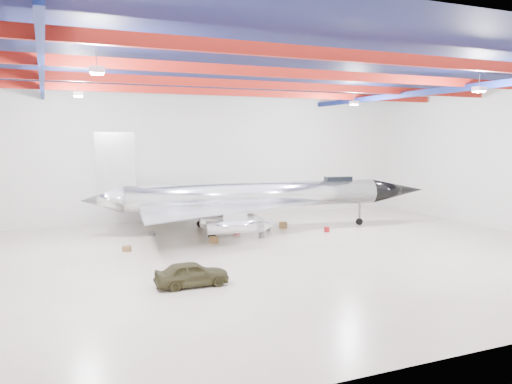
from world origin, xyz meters
name	(u,v)px	position (x,y,z in m)	size (l,w,h in m)	color
floor	(267,256)	(0.00, 0.00, 0.00)	(40.00, 40.00, 0.00)	#C0AF98
wall_back	(196,155)	(0.00, 15.00, 5.50)	(40.00, 40.00, 0.00)	silver
wall_right	(512,158)	(20.00, 0.00, 5.50)	(30.00, 30.00, 0.00)	silver
ceiling	(267,69)	(0.00, 0.00, 11.00)	(40.00, 40.00, 0.00)	#0A0F38
ceiling_structure	(267,81)	(0.00, 0.00, 10.32)	(39.50, 29.50, 1.08)	maroon
jet_aircraft	(255,199)	(2.50, 7.75, 2.43)	(27.16, 17.27, 7.41)	silver
jeep	(192,274)	(-5.81, -4.19, 0.60)	(1.42, 3.53, 1.20)	#35301A
crate_ply	(127,249)	(-7.58, 4.45, 0.17)	(0.49, 0.40, 0.35)	olive
toolbox_red	(236,232)	(0.70, 7.06, 0.15)	(0.44, 0.35, 0.31)	maroon
engine_drum	(262,235)	(1.85, 4.99, 0.19)	(0.42, 0.42, 0.38)	#59595B
parts_bin	(283,225)	(4.95, 7.95, 0.22)	(0.63, 0.51, 0.44)	olive
crate_small	(152,233)	(-5.12, 8.90, 0.14)	(0.41, 0.32, 0.28)	#59595B
tool_chest	(327,229)	(7.20, 5.08, 0.19)	(0.42, 0.42, 0.38)	maroon
oil_barrel	(214,240)	(-1.81, 4.68, 0.21)	(0.61, 0.49, 0.43)	olive
spares_box	(268,228)	(3.40, 7.33, 0.17)	(0.38, 0.38, 0.34)	#59595B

